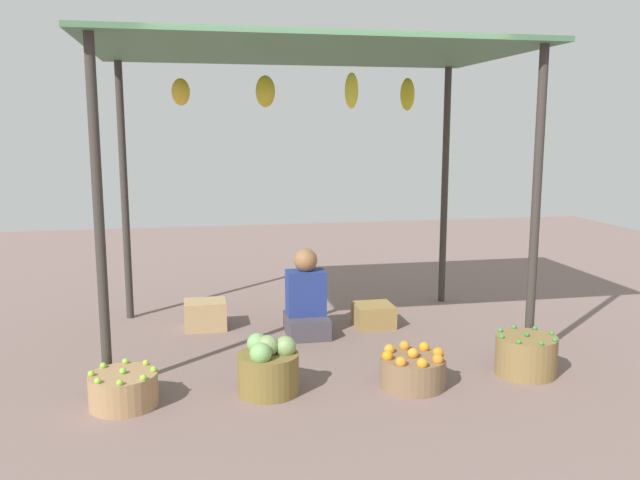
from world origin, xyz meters
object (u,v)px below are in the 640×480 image
at_px(wooden_crate_near_vendor, 205,315).
at_px(basket_limes, 124,389).
at_px(basket_green_chilies, 526,355).
at_px(vendor_person, 306,302).
at_px(basket_cabbages, 268,368).
at_px(wooden_crate_stacked_rear, 373,315).
at_px(basket_oranges, 413,370).

bearing_deg(wooden_crate_near_vendor, basket_limes, -109.41).
bearing_deg(basket_green_chilies, basket_limes, -179.84).
distance_m(vendor_person, basket_cabbages, 1.35).
height_order(vendor_person, basket_cabbages, vendor_person).
bearing_deg(wooden_crate_stacked_rear, basket_oranges, -95.04).
height_order(basket_green_chilies, wooden_crate_near_vendor, basket_green_chilies).
bearing_deg(basket_green_chilies, basket_oranges, -175.94).
relative_size(wooden_crate_near_vendor, wooden_crate_stacked_rear, 1.07).
height_order(basket_green_chilies, wooden_crate_stacked_rear, basket_green_chilies).
distance_m(vendor_person, wooden_crate_near_vendor, 0.97).
height_order(vendor_person, wooden_crate_near_vendor, vendor_person).
xyz_separation_m(vendor_person, basket_oranges, (0.53, -1.34, -0.18)).
bearing_deg(vendor_person, basket_green_chilies, -41.35).
bearing_deg(wooden_crate_stacked_rear, vendor_person, -168.39).
distance_m(vendor_person, basket_oranges, 1.45).
bearing_deg(wooden_crate_stacked_rear, wooden_crate_near_vendor, 171.79).
relative_size(basket_oranges, basket_green_chilies, 1.04).
relative_size(basket_limes, basket_cabbages, 1.06).
height_order(basket_limes, basket_green_chilies, basket_green_chilies).
height_order(basket_oranges, wooden_crate_stacked_rear, basket_oranges).
xyz_separation_m(basket_limes, wooden_crate_stacked_rear, (2.12, 1.42, -0.01)).
distance_m(basket_oranges, basket_green_chilies, 0.92).
xyz_separation_m(basket_cabbages, basket_green_chilies, (1.94, -0.02, -0.03)).
bearing_deg(wooden_crate_stacked_rear, basket_cabbages, -129.75).
xyz_separation_m(basket_cabbages, wooden_crate_stacked_rear, (1.15, 1.39, -0.08)).
bearing_deg(wooden_crate_stacked_rear, basket_limes, -146.26).
bearing_deg(vendor_person, wooden_crate_near_vendor, 157.87).
xyz_separation_m(basket_cabbages, basket_oranges, (1.02, -0.09, -0.06)).
xyz_separation_m(basket_limes, basket_oranges, (1.99, -0.06, 0.00)).
bearing_deg(basket_cabbages, wooden_crate_stacked_rear, 50.25).
xyz_separation_m(basket_limes, basket_cabbages, (0.97, 0.03, 0.07)).
xyz_separation_m(vendor_person, basket_cabbages, (-0.49, -1.25, -0.12)).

